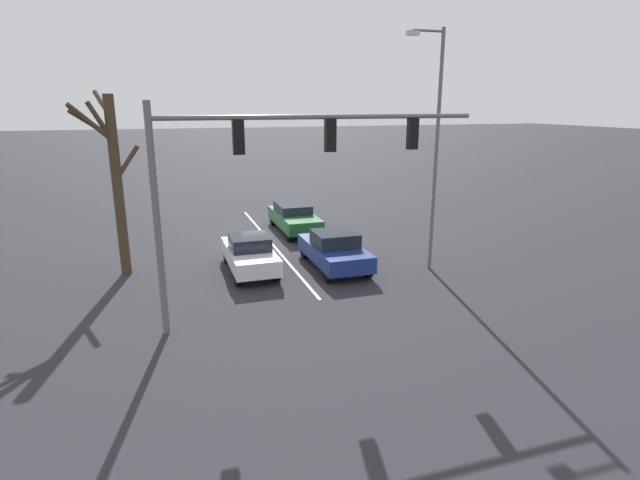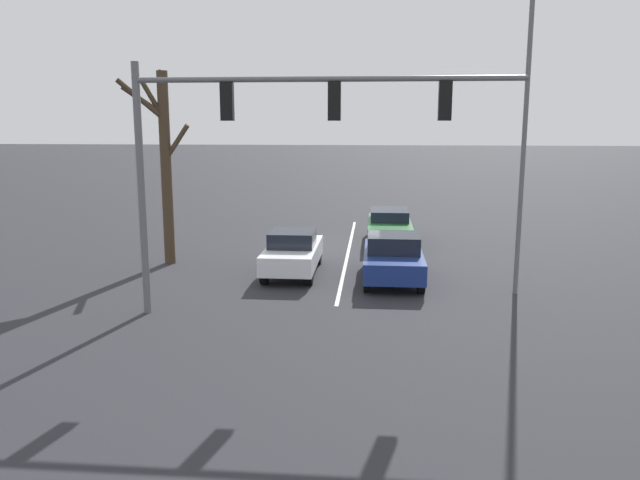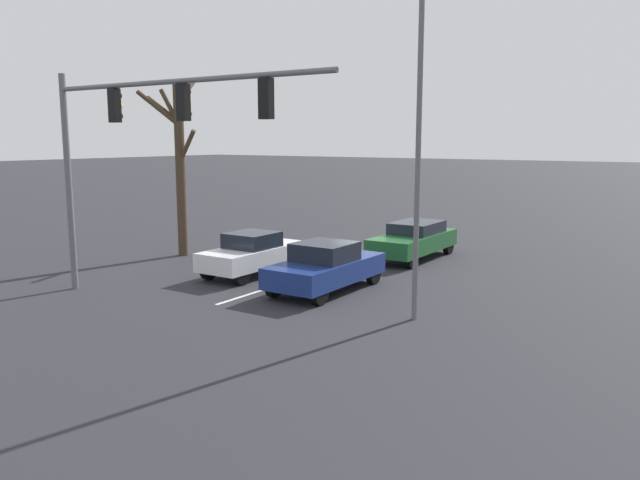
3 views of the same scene
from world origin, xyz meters
The scene contains 8 objects.
ground_plane centered at (0.00, 0.00, 0.00)m, with size 240.00×240.00×0.00m, color #28282D.
lane_stripe_left_divider centered at (0.00, 1.59, 0.01)m, with size 0.12×15.17×0.01m, color silver.
car_white_midlane_front centered at (1.74, 5.38, 0.75)m, with size 1.71×4.21×1.49m.
car_navy_leftlane_front centered at (-1.66, 5.97, 0.76)m, with size 1.89×4.33×1.53m.
car_darkgreen_leftlane_second centered at (-1.67, -0.41, 0.77)m, with size 1.80×4.72×1.45m.
traffic_signal_gantry centered at (1.92, 10.16, 4.94)m, with size 9.90×0.37×6.65m.
street_lamp_left_shoulder centered at (-5.20, 7.32, 5.19)m, with size 1.53×0.24×9.24m.
bare_tree_near centered at (6.54, 4.17, 3.91)m, with size 2.32×2.51×7.06m.
Camera 1 is at (4.99, 24.43, 6.55)m, focal length 28.00 mm.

